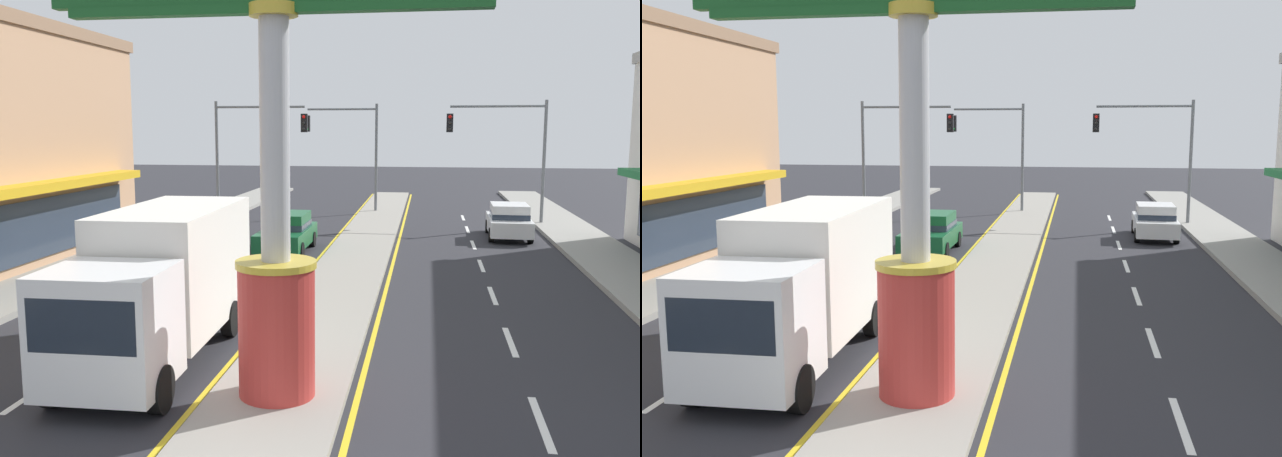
{
  "view_description": "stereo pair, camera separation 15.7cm",
  "coord_description": "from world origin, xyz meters",
  "views": [
    {
      "loc": [
        2.57,
        -6.34,
        4.84
      ],
      "look_at": [
        0.2,
        8.66,
        2.6
      ],
      "focal_mm": 38.29,
      "sensor_mm": 36.0,
      "label": 1
    },
    {
      "loc": [
        2.72,
        -6.32,
        4.84
      ],
      "look_at": [
        0.2,
        8.66,
        2.6
      ],
      "focal_mm": 38.29,
      "sensor_mm": 36.0,
      "label": 2
    }
  ],
  "objects": [
    {
      "name": "sidewalk_right",
      "position": [
        9.16,
        16.0,
        0.09
      ],
      "size": [
        2.67,
        60.0,
        0.18
      ],
      "primitive_type": "cube",
      "color": "gray",
      "rests_on": "ground"
    },
    {
      "name": "traffic_light_median_far",
      "position": [
        -1.85,
        32.62,
        4.19
      ],
      "size": [
        4.2,
        0.46,
        6.2
      ],
      "color": "slate",
      "rests_on": "ground"
    },
    {
      "name": "district_sign",
      "position": [
        -0.0,
        5.0,
        3.92
      ],
      "size": [
        7.72,
        1.42,
        8.02
      ],
      "color": "#B7332D",
      "rests_on": "median_strip"
    },
    {
      "name": "traffic_light_left_side",
      "position": [
        -6.46,
        27.78,
        4.25
      ],
      "size": [
        4.86,
        0.46,
        6.2
      ],
      "color": "slate",
      "rests_on": "ground"
    },
    {
      "name": "median_strip",
      "position": [
        0.0,
        18.0,
        0.07
      ],
      "size": [
        2.45,
        52.0,
        0.14
      ],
      "primitive_type": "cube",
      "color": "gray",
      "rests_on": "ground"
    },
    {
      "name": "box_truck_near_right_lane",
      "position": [
        -2.91,
        7.02,
        1.69
      ],
      "size": [
        2.36,
        6.95,
        3.12
      ],
      "color": "white",
      "rests_on": "ground"
    },
    {
      "name": "sedan_far_right_lane",
      "position": [
        -2.87,
        19.68,
        0.79
      ],
      "size": [
        1.85,
        4.3,
        1.53
      ],
      "color": "#14562D",
      "rests_on": "ground"
    },
    {
      "name": "sidewalk_left",
      "position": [
        -9.16,
        16.0,
        0.09
      ],
      "size": [
        2.67,
        60.0,
        0.18
      ],
      "primitive_type": "cube",
      "color": "gray",
      "rests_on": "ground"
    },
    {
      "name": "traffic_light_right_side",
      "position": [
        6.46,
        28.63,
        4.25
      ],
      "size": [
        4.86,
        0.46,
        6.2
      ],
      "color": "slate",
      "rests_on": "ground"
    },
    {
      "name": "sedan_near_left_lane",
      "position": [
        6.17,
        24.51,
        0.79
      ],
      "size": [
        1.94,
        4.35,
        1.53
      ],
      "color": "white",
      "rests_on": "ground"
    },
    {
      "name": "lane_markings",
      "position": [
        -0.0,
        16.65,
        0.0
      ],
      "size": [
        9.19,
        52.0,
        0.01
      ],
      "color": "silver",
      "rests_on": "ground"
    }
  ]
}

